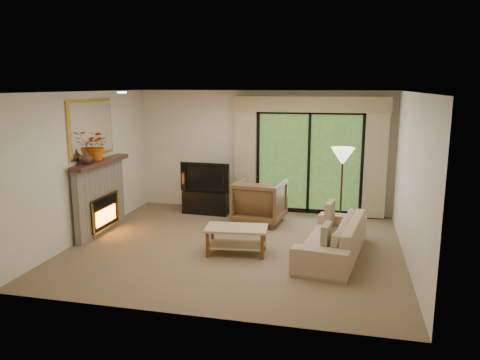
% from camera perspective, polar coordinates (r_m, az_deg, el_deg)
% --- Properties ---
extents(floor, '(5.50, 5.50, 0.00)m').
position_cam_1_polar(floor, '(8.07, -0.49, -8.09)').
color(floor, brown).
rests_on(floor, ground).
extents(ceiling, '(5.50, 5.50, 0.00)m').
position_cam_1_polar(ceiling, '(7.60, -0.52, 10.70)').
color(ceiling, silver).
rests_on(ceiling, ground).
extents(wall_back, '(5.00, 0.00, 5.00)m').
position_cam_1_polar(wall_back, '(10.15, 2.81, 3.52)').
color(wall_back, beige).
rests_on(wall_back, ground).
extents(wall_front, '(5.00, 0.00, 5.00)m').
position_cam_1_polar(wall_front, '(5.39, -6.74, -3.70)').
color(wall_front, beige).
rests_on(wall_front, ground).
extents(wall_left, '(0.00, 5.00, 5.00)m').
position_cam_1_polar(wall_left, '(8.78, -18.23, 1.71)').
color(wall_left, beige).
rests_on(wall_left, ground).
extents(wall_right, '(0.00, 5.00, 5.00)m').
position_cam_1_polar(wall_right, '(7.59, 20.14, 0.11)').
color(wall_right, beige).
rests_on(wall_right, ground).
extents(fireplace, '(0.24, 1.70, 1.37)m').
position_cam_1_polar(fireplace, '(9.01, -16.68, -1.96)').
color(fireplace, slate).
rests_on(fireplace, floor).
extents(mirror, '(0.07, 1.45, 1.02)m').
position_cam_1_polar(mirror, '(8.85, -17.64, 6.07)').
color(mirror, gold).
rests_on(mirror, wall_left).
extents(sliding_door, '(2.26, 0.10, 2.16)m').
position_cam_1_polar(sliding_door, '(10.00, 8.40, 2.13)').
color(sliding_door, black).
rests_on(sliding_door, floor).
extents(curtain_left, '(0.45, 0.18, 2.35)m').
position_cam_1_polar(curtain_left, '(10.07, 0.68, 2.90)').
color(curtain_left, tan).
rests_on(curtain_left, floor).
extents(curtain_right, '(0.45, 0.18, 2.35)m').
position_cam_1_polar(curtain_right, '(9.86, 16.20, 2.26)').
color(curtain_right, tan).
rests_on(curtain_right, floor).
extents(cornice, '(3.20, 0.24, 0.32)m').
position_cam_1_polar(cornice, '(9.79, 8.56, 9.11)').
color(cornice, '#9E8A60').
rests_on(cornice, wall_back).
extents(media_console, '(1.00, 0.48, 0.49)m').
position_cam_1_polar(media_console, '(10.08, -4.05, -2.66)').
color(media_console, black).
rests_on(media_console, floor).
extents(tv, '(1.08, 0.19, 0.62)m').
position_cam_1_polar(tv, '(9.96, -4.10, 0.44)').
color(tv, black).
rests_on(tv, media_console).
extents(armchair, '(1.03, 1.06, 0.87)m').
position_cam_1_polar(armchair, '(9.32, 2.42, -2.61)').
color(armchair, brown).
rests_on(armchair, floor).
extents(sofa, '(1.14, 2.24, 0.62)m').
position_cam_1_polar(sofa, '(7.68, 11.17, -6.88)').
color(sofa, tan).
rests_on(sofa, floor).
extents(pillow_near, '(0.15, 0.38, 0.37)m').
position_cam_1_polar(pillow_near, '(7.03, 10.46, -6.75)').
color(pillow_near, '#4E3C26').
rests_on(pillow_near, sofa).
extents(pillow_far, '(0.17, 0.43, 0.42)m').
position_cam_1_polar(pillow_far, '(8.21, 10.88, -4.04)').
color(pillow_far, '#4E3C26').
rests_on(pillow_far, sofa).
extents(coffee_table, '(1.05, 0.65, 0.45)m').
position_cam_1_polar(coffee_table, '(7.68, -0.43, -7.36)').
color(coffee_table, tan).
rests_on(coffee_table, floor).
extents(floor_lamp, '(0.44, 0.44, 1.60)m').
position_cam_1_polar(floor_lamp, '(8.73, 12.24, -1.36)').
color(floor_lamp, white).
rests_on(floor_lamp, floor).
extents(vase, '(0.26, 0.26, 0.24)m').
position_cam_1_polar(vase, '(8.48, -18.32, 2.68)').
color(vase, '#3D231C').
rests_on(vase, fireplace).
extents(branches, '(0.50, 0.44, 0.53)m').
position_cam_1_polar(branches, '(8.79, -17.08, 4.01)').
color(branches, '#B6530D').
rests_on(branches, fireplace).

